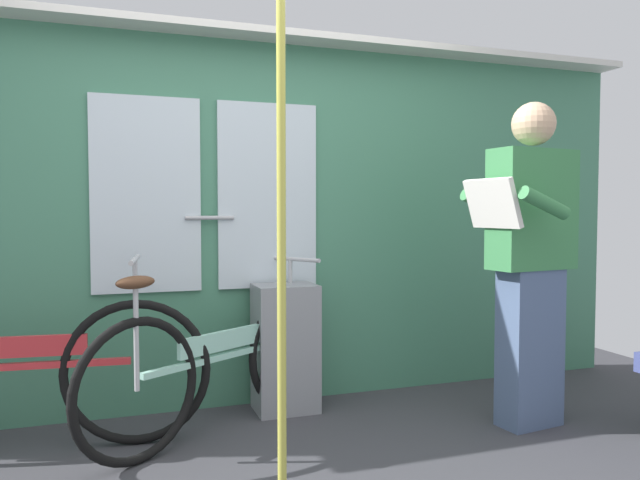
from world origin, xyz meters
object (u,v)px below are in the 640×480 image
at_px(bicycle_near_door, 25,374).
at_px(passenger_reading_newspaper, 530,256).
at_px(bicycle_leaning_behind, 222,363).
at_px(handrail_pole, 281,232).
at_px(trash_bin_by_wall, 285,348).

height_order(bicycle_near_door, passenger_reading_newspaper, passenger_reading_newspaper).
height_order(bicycle_leaning_behind, passenger_reading_newspaper, passenger_reading_newspaper).
relative_size(bicycle_leaning_behind, passenger_reading_newspaper, 0.86).
height_order(bicycle_near_door, bicycle_leaning_behind, bicycle_near_door).
bearing_deg(bicycle_leaning_behind, handrail_pole, -116.47).
bearing_deg(handrail_pole, bicycle_leaning_behind, 96.06).
bearing_deg(bicycle_leaning_behind, bicycle_near_door, 145.76).
bearing_deg(handrail_pole, bicycle_near_door, 139.73).
xyz_separation_m(bicycle_near_door, bicycle_leaning_behind, (0.94, -0.03, -0.02)).
distance_m(bicycle_leaning_behind, handrail_pole, 1.11).
bearing_deg(bicycle_leaning_behind, trash_bin_by_wall, -3.00).
distance_m(passenger_reading_newspaper, handrail_pole, 1.56).
distance_m(bicycle_near_door, trash_bin_by_wall, 1.37).
height_order(passenger_reading_newspaper, handrail_pole, handrail_pole).
xyz_separation_m(trash_bin_by_wall, handrail_pole, (-0.32, -1.08, 0.71)).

